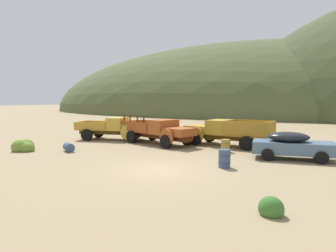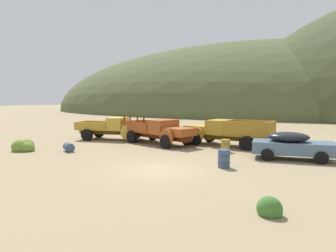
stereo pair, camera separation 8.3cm
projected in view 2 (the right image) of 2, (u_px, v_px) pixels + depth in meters
The scene contains 11 objects.
ground_plane at pixel (157, 170), 14.58m from camera, with size 300.00×300.00×0.00m, color #998460.
hill_center at pixel (234, 113), 75.36m from camera, with size 111.17×55.47×33.60m, color #4C5633.
truck_faded_yellow at pixel (117, 128), 25.43m from camera, with size 6.13×3.97×1.89m.
truck_oxide_orange at pixel (162, 131), 22.63m from camera, with size 6.65×3.67×2.16m.
truck_mustard at pixel (222, 132), 22.29m from camera, with size 6.53×2.91×1.91m.
car_chalk_blue at pixel (295, 145), 17.01m from camera, with size 4.86×2.69×1.57m.
oil_drum_spare at pixel (224, 159), 15.05m from camera, with size 0.63×0.63×0.91m.
oil_drum_tipped at pixel (69, 147), 19.72m from camera, with size 1.00×0.88×0.56m.
oil_drum_by_truck at pixel (225, 146), 19.48m from camera, with size 0.62×0.62×0.83m.
bush_back_edge at pixel (270, 209), 8.86m from camera, with size 0.76×0.68×0.73m.
bush_lone_scrub at pixel (24, 147), 19.99m from camera, with size 1.52×1.49×1.00m.
Camera 2 is at (7.91, -11.97, 3.42)m, focal length 32.23 mm.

